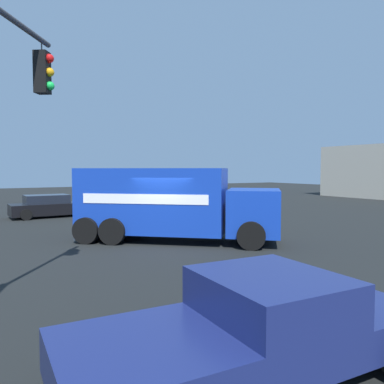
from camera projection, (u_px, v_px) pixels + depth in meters
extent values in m
plane|color=black|center=(166.00, 243.00, 14.70)|extent=(100.00, 100.00, 0.00)
cube|color=#1438AD|center=(153.00, 200.00, 15.31)|extent=(5.53, 5.84, 2.50)
cube|color=#1438AD|center=(254.00, 212.00, 14.61)|extent=(3.06, 3.01, 1.70)
cube|color=black|center=(277.00, 203.00, 14.43)|extent=(1.57, 1.38, 0.88)
cube|color=#B2B2B7|center=(89.00, 233.00, 15.89)|extent=(1.87, 1.66, 0.21)
cube|color=white|center=(161.00, 195.00, 16.49)|extent=(3.13, 3.59, 0.36)
cube|color=white|center=(144.00, 199.00, 14.11)|extent=(3.13, 3.59, 0.36)
cylinder|color=black|center=(253.00, 226.00, 15.88)|extent=(0.87, 0.94, 1.00)
cylinder|color=black|center=(251.00, 236.00, 13.44)|extent=(0.87, 0.94, 1.00)
cylinder|color=black|center=(134.00, 222.00, 16.81)|extent=(0.87, 0.94, 1.00)
cylinder|color=black|center=(112.00, 231.00, 14.38)|extent=(0.87, 0.94, 1.00)
cylinder|color=black|center=(111.00, 222.00, 17.01)|extent=(0.87, 0.94, 1.00)
cylinder|color=black|center=(86.00, 231.00, 14.57)|extent=(0.87, 0.94, 1.00)
cylinder|color=#38383D|center=(42.00, 46.00, 8.85)|extent=(0.03, 0.03, 0.25)
cube|color=black|center=(42.00, 73.00, 8.88)|extent=(0.42, 0.42, 0.95)
sphere|color=red|center=(49.00, 58.00, 8.85)|extent=(0.20, 0.20, 0.20)
sphere|color=#EFA314|center=(50.00, 72.00, 8.87)|extent=(0.20, 0.20, 0.20)
sphere|color=#19CC4C|center=(50.00, 86.00, 8.88)|extent=(0.20, 0.20, 0.20)
cube|color=navy|center=(350.00, 315.00, 6.06)|extent=(2.02, 1.59, 0.50)
cube|color=navy|center=(270.00, 314.00, 5.30)|extent=(2.03, 1.79, 1.10)
cube|color=black|center=(270.00, 293.00, 5.28)|extent=(1.86, 1.51, 0.48)
cube|color=navy|center=(143.00, 365.00, 4.45)|extent=(2.04, 2.09, 0.55)
cylinder|color=black|center=(298.00, 306.00, 6.90)|extent=(0.27, 0.77, 0.76)
cylinder|color=black|center=(109.00, 347.00, 5.30)|extent=(0.27, 0.77, 0.76)
cube|color=black|center=(49.00, 209.00, 22.81)|extent=(1.92, 4.35, 0.65)
cube|color=black|center=(46.00, 199.00, 22.70)|extent=(1.65, 2.45, 0.50)
cylinder|color=black|center=(70.00, 209.00, 24.35)|extent=(0.22, 0.63, 0.62)
cylinder|color=black|center=(78.00, 212.00, 22.79)|extent=(0.22, 0.63, 0.62)
cylinder|color=black|center=(21.00, 212.00, 22.85)|extent=(0.22, 0.63, 0.62)
cylinder|color=black|center=(26.00, 215.00, 21.29)|extent=(0.22, 0.63, 0.62)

